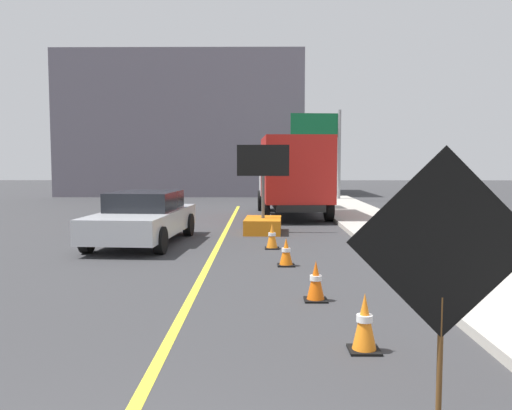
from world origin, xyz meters
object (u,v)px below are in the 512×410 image
object	(u,v)px
roadwork_sign	(443,248)
traffic_cone_far_lane	(286,252)
pickup_car	(143,217)
arrow_board_trailer	(263,217)
traffic_cone_mid_lane	(316,281)
traffic_cone_curbside	(272,236)
box_truck	(293,173)
highway_guide_sign	(325,139)
traffic_cone_near_sign	(365,323)

from	to	relation	value
roadwork_sign	traffic_cone_far_lane	world-z (taller)	roadwork_sign
roadwork_sign	pickup_car	world-z (taller)	roadwork_sign
arrow_board_trailer	traffic_cone_mid_lane	xyz separation A→B (m)	(0.82, -8.14, -0.17)
pickup_car	traffic_cone_mid_lane	distance (m)	7.20
arrow_board_trailer	traffic_cone_curbside	distance (m)	3.08
arrow_board_trailer	traffic_cone_mid_lane	size ratio (longest dim) A/B	4.20
pickup_car	traffic_cone_curbside	world-z (taller)	pickup_car
pickup_car	traffic_cone_curbside	bearing A→B (deg)	-14.46
traffic_cone_mid_lane	traffic_cone_far_lane	size ratio (longest dim) A/B	1.08
roadwork_sign	pickup_car	xyz separation A→B (m)	(-4.71, 9.81, -0.77)
roadwork_sign	traffic_cone_curbside	world-z (taller)	roadwork_sign
arrow_board_trailer	traffic_cone_curbside	xyz separation A→B (m)	(0.22, -3.07, -0.17)
pickup_car	box_truck	bearing A→B (deg)	58.45
pickup_car	traffic_cone_mid_lane	bearing A→B (deg)	-55.90
highway_guide_sign	traffic_cone_near_sign	world-z (taller)	highway_guide_sign
arrow_board_trailer	highway_guide_sign	xyz separation A→B (m)	(3.43, 13.16, 2.94)
arrow_board_trailer	highway_guide_sign	distance (m)	13.92
box_truck	arrow_board_trailer	bearing A→B (deg)	-103.43
roadwork_sign	box_truck	distance (m)	16.99
traffic_cone_far_lane	traffic_cone_curbside	xyz separation A→B (m)	(-0.25, 2.23, 0.02)
arrow_board_trailer	roadwork_sign	bearing A→B (deg)	-82.90
traffic_cone_mid_lane	box_truck	bearing A→B (deg)	88.35
traffic_cone_curbside	roadwork_sign	bearing A→B (deg)	-81.88
traffic_cone_mid_lane	traffic_cone_far_lane	world-z (taller)	traffic_cone_mid_lane
traffic_cone_near_sign	traffic_cone_mid_lane	size ratio (longest dim) A/B	1.07
arrow_board_trailer	pickup_car	bearing A→B (deg)	-145.81
arrow_board_trailer	box_truck	bearing A→B (deg)	76.57
roadwork_sign	arrow_board_trailer	distance (m)	12.13
box_truck	traffic_cone_curbside	bearing A→B (deg)	-96.88
roadwork_sign	highway_guide_sign	world-z (taller)	highway_guide_sign
traffic_cone_far_lane	roadwork_sign	bearing A→B (deg)	-81.36
box_truck	traffic_cone_curbside	size ratio (longest dim) A/B	10.56
roadwork_sign	pickup_car	bearing A→B (deg)	115.64
box_truck	traffic_cone_mid_lane	xyz separation A→B (m)	(-0.38, -13.13, -1.40)
roadwork_sign	traffic_cone_curbside	distance (m)	9.09
box_truck	pickup_car	bearing A→B (deg)	-121.55
highway_guide_sign	traffic_cone_mid_lane	size ratio (longest dim) A/B	7.78
highway_guide_sign	pickup_car	bearing A→B (deg)	-113.42
arrow_board_trailer	traffic_cone_curbside	bearing A→B (deg)	-85.89
box_truck	highway_guide_sign	bearing A→B (deg)	74.67
box_truck	traffic_cone_mid_lane	world-z (taller)	box_truck
traffic_cone_far_lane	traffic_cone_curbside	world-z (taller)	traffic_cone_curbside
roadwork_sign	box_truck	bearing A→B (deg)	91.02
highway_guide_sign	traffic_cone_near_sign	size ratio (longest dim) A/B	7.28
box_truck	highway_guide_sign	distance (m)	8.64
traffic_cone_mid_lane	traffic_cone_far_lane	xyz separation A→B (m)	(-0.34, 2.84, -0.02)
traffic_cone_mid_lane	pickup_car	bearing A→B (deg)	124.10
arrow_board_trailer	traffic_cone_far_lane	bearing A→B (deg)	-84.87
roadwork_sign	traffic_cone_mid_lane	world-z (taller)	roadwork_sign
arrow_board_trailer	pickup_car	xyz separation A→B (m)	(-3.21, -2.18, 0.22)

